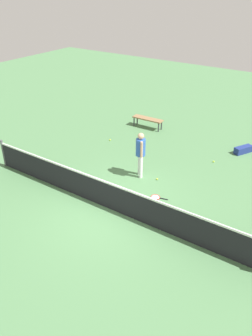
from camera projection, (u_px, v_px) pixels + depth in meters
The scene contains 9 objects.
ground_plane at pixel (110, 209), 10.74m from camera, with size 40.00×40.00×0.00m, color #4C7A4C.
court_net at pixel (109, 195), 10.49m from camera, with size 10.09×0.09×1.07m.
player_near_side at pixel (141, 151), 12.00m from camera, with size 0.48×0.48×1.70m.
tennis_racket_near_player at pixel (156, 197), 11.26m from camera, with size 0.61×0.38×0.03m.
tennis_ball_by_net at pixel (214, 162), 13.39m from camera, with size 0.07×0.07×0.07m, color #C6E033.
tennis_ball_midcourt at pixel (157, 179), 12.23m from camera, with size 0.07×0.07×0.07m, color #C6E033.
tennis_ball_baseline at pixel (110, 140), 15.15m from camera, with size 0.07×0.07×0.07m, color #C6E033.
courtside_bench at pixel (148, 119), 16.25m from camera, with size 1.51×0.44×0.48m.
equipment_bag at pixel (244, 149), 14.07m from camera, with size 0.62×0.84×0.28m.
Camera 1 is at (-5.32, 6.92, 6.41)m, focal length 36.47 mm.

